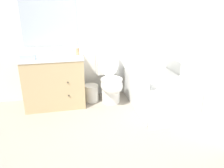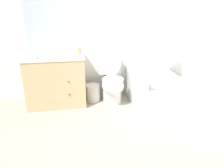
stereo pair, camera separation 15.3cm
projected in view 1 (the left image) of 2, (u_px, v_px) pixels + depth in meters
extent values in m
plane|color=gray|center=(117.00, 140.00, 2.78)|extent=(14.00, 14.00, 0.00)
cube|color=silver|center=(96.00, 27.00, 3.77)|extent=(8.00, 0.05, 2.50)
cube|color=#B2BCC6|center=(49.00, 17.00, 3.52)|extent=(0.90, 0.01, 0.93)
cube|color=silver|center=(188.00, 30.00, 3.30)|extent=(0.05, 2.54, 2.50)
cube|color=tan|center=(55.00, 82.00, 3.62)|extent=(0.94, 0.58, 0.81)
cube|color=white|center=(52.00, 57.00, 3.47)|extent=(0.96, 0.60, 0.03)
cylinder|color=white|center=(52.00, 60.00, 3.49)|extent=(0.35, 0.35, 0.10)
sphere|color=#382D23|center=(68.00, 83.00, 3.36)|extent=(0.02, 0.02, 0.02)
sphere|color=#382D23|center=(69.00, 96.00, 3.44)|extent=(0.02, 0.02, 0.02)
cylinder|color=silver|center=(52.00, 52.00, 3.66)|extent=(0.04, 0.04, 0.04)
cylinder|color=silver|center=(52.00, 49.00, 3.60)|extent=(0.02, 0.11, 0.09)
cylinder|color=silver|center=(49.00, 52.00, 3.64)|extent=(0.03, 0.03, 0.04)
cylinder|color=silver|center=(56.00, 52.00, 3.67)|extent=(0.03, 0.03, 0.04)
cylinder|color=white|center=(111.00, 95.00, 3.82)|extent=(0.31, 0.31, 0.24)
ellipsoid|color=white|center=(112.00, 85.00, 3.68)|extent=(0.37, 0.52, 0.28)
torus|color=white|center=(112.00, 79.00, 3.65)|extent=(0.37, 0.37, 0.04)
cube|color=white|center=(107.00, 64.00, 3.90)|extent=(0.38, 0.18, 0.35)
ellipsoid|color=white|center=(109.00, 62.00, 3.77)|extent=(0.35, 0.15, 0.48)
cube|color=white|center=(156.00, 91.00, 3.63)|extent=(0.75, 1.41, 0.51)
cube|color=#ACB1B2|center=(157.00, 77.00, 3.54)|extent=(0.63, 1.29, 0.01)
cube|color=white|center=(144.00, 51.00, 2.95)|extent=(0.02, 0.53, 2.04)
cylinder|color=silver|center=(91.00, 93.00, 3.84)|extent=(0.25, 0.25, 0.30)
cube|color=white|center=(67.00, 52.00, 3.53)|extent=(0.14, 0.11, 0.10)
ellipsoid|color=white|center=(67.00, 48.00, 3.51)|extent=(0.06, 0.03, 0.03)
cylinder|color=tan|center=(78.00, 51.00, 3.54)|extent=(0.06, 0.06, 0.11)
cylinder|color=silver|center=(77.00, 47.00, 3.52)|extent=(0.03, 0.03, 0.03)
cube|color=silver|center=(28.00, 57.00, 3.25)|extent=(0.21, 0.18, 0.09)
cube|color=white|center=(157.00, 84.00, 3.15)|extent=(0.27, 0.22, 0.07)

